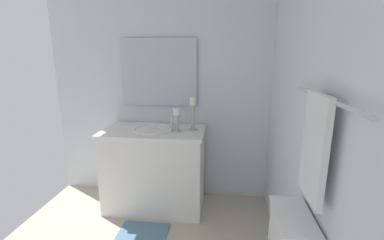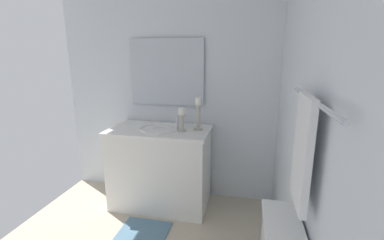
{
  "view_description": "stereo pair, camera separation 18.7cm",
  "coord_description": "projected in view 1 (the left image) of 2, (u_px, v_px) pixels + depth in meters",
  "views": [
    {
      "loc": [
        1.41,
        0.68,
        1.56
      ],
      "look_at": [
        -0.55,
        0.44,
        1.08
      ],
      "focal_mm": 24.57,
      "sensor_mm": 36.0,
      "label": 1
    },
    {
      "loc": [
        1.38,
        0.86,
        1.56
      ],
      "look_at": [
        -0.55,
        0.44,
        1.08
      ],
      "focal_mm": 24.57,
      "sensor_mm": 36.0,
      "label": 2
    }
  ],
  "objects": [
    {
      "name": "candle_holder_short",
      "position": [
        177.0,
        120.0,
        2.54
      ],
      "size": [
        0.09,
        0.09,
        0.23
      ],
      "color": "#B7B2A5",
      "rests_on": "vanity_cabinet"
    },
    {
      "name": "sink_basin",
      "position": [
        154.0,
        133.0,
        2.64
      ],
      "size": [
        0.4,
        0.4,
        0.24
      ],
      "color": "white",
      "rests_on": "vanity_cabinet"
    },
    {
      "name": "mirror",
      "position": [
        159.0,
        73.0,
        2.77
      ],
      "size": [
        0.02,
        0.81,
        0.7
      ],
      "primitive_type": "cube",
      "color": "silver"
    },
    {
      "name": "towel_near_vanity",
      "position": [
        314.0,
        148.0,
        1.25
      ],
      "size": [
        0.28,
        0.03,
        0.52
      ],
      "primitive_type": "cube",
      "color": "white",
      "rests_on": "towel_bar"
    },
    {
      "name": "wall_back",
      "position": [
        321.0,
        122.0,
        1.38
      ],
      "size": [
        2.78,
        0.04,
        2.45
      ],
      "primitive_type": "cube",
      "color": "silver",
      "rests_on": "ground"
    },
    {
      "name": "towel_bar",
      "position": [
        325.0,
        98.0,
        1.19
      ],
      "size": [
        0.84,
        0.02,
        0.02
      ],
      "primitive_type": "cylinder",
      "rotation": [
        0.0,
        1.57,
        0.0
      ],
      "color": "silver"
    },
    {
      "name": "candle_holder_tall",
      "position": [
        193.0,
        113.0,
        2.58
      ],
      "size": [
        0.09,
        0.09,
        0.33
      ],
      "color": "#B7B2A5",
      "rests_on": "vanity_cabinet"
    },
    {
      "name": "wall_left",
      "position": [
        161.0,
        88.0,
        2.86
      ],
      "size": [
        0.04,
        2.39,
        2.45
      ],
      "primitive_type": "cube",
      "color": "silver",
      "rests_on": "ground"
    },
    {
      "name": "vanity_cabinet",
      "position": [
        155.0,
        168.0,
        2.73
      ],
      "size": [
        0.58,
        1.03,
        0.84
      ],
      "color": "white",
      "rests_on": "ground"
    }
  ]
}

